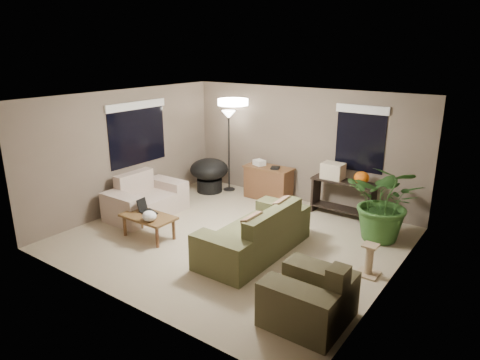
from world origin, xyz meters
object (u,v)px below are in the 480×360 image
Objects in this scene: houseplant at (385,211)px; console_table at (343,195)px; coffee_table at (148,219)px; desk at (268,183)px; main_sofa at (257,237)px; armchair at (310,299)px; floor_lamp at (229,124)px; cat_scratching_post at (369,262)px; loveseat at (145,201)px; papasan_chair at (209,173)px.

console_table is at bearing 147.91° from houseplant.
coffee_table is 0.91× the size of desk.
armchair is (1.56, -1.15, 0.00)m from main_sofa.
main_sofa is at bearing -45.26° from floor_lamp.
cat_scratching_post is at bearing 82.02° from armchair.
console_table is at bearing 78.27° from main_sofa.
loveseat is 1.92m from papasan_chair.
main_sofa is at bearing -37.07° from papasan_chair.
floor_lamp is at bearing 170.60° from houseplant.
papasan_chair reaches higher than coffee_table.
houseplant is at bearing 99.16° from cat_scratching_post.
coffee_table is 0.77× the size of console_table.
main_sofa is 1.15× the size of floor_lamp.
houseplant is (1.55, 1.75, 0.26)m from main_sofa.
houseplant reaches higher than loveseat.
armchair is 1.56m from cat_scratching_post.
houseplant is at bearing 34.25° from coffee_table.
console_table is 0.91× the size of houseplant.
armchair is 5.31m from papasan_chair.
main_sofa is 1.82m from cat_scratching_post.
cat_scratching_post is (0.22, 1.54, -0.08)m from armchair.
console_table is at bearing 6.82° from papasan_chair.
floor_lamp is at bearing -179.82° from console_table.
cat_scratching_post is at bearing -80.84° from houseplant.
main_sofa is 2.47m from console_table.
console_table is 2.40m from cat_scratching_post.
armchair is at bearing -97.98° from cat_scratching_post.
console_table is 1.25m from houseplant.
cat_scratching_post is (0.22, -1.36, -0.34)m from houseplant.
console_table is (-1.06, 3.56, 0.14)m from armchair.
main_sofa is at bearing -2.53° from loveseat.
loveseat is 4.03m from console_table.
armchair reaches higher than cat_scratching_post.
desk is 1.65m from floor_lamp.
coffee_table is 1.05× the size of papasan_chair.
console_table reaches higher than cat_scratching_post.
coffee_table is at bearing -39.70° from loveseat.
coffee_table is 0.70× the size of houseplant.
floor_lamp reaches higher than loveseat.
console_table is (3.31, 2.29, 0.14)m from loveseat.
houseplant reaches higher than main_sofa.
main_sofa reaches higher than papasan_chair.
main_sofa is at bearing -167.74° from cat_scratching_post.
armchair is (4.37, -1.28, 0.00)m from loveseat.
console_table is (1.77, 0.01, 0.06)m from desk.
main_sofa is 1.54× the size of houseplant.
console_table is at bearing 106.53° from armchair.
armchair is at bearing -16.31° from loveseat.
papasan_chair is (-0.76, 2.65, 0.11)m from coffee_table.
floor_lamp is at bearing 98.65° from coffee_table.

